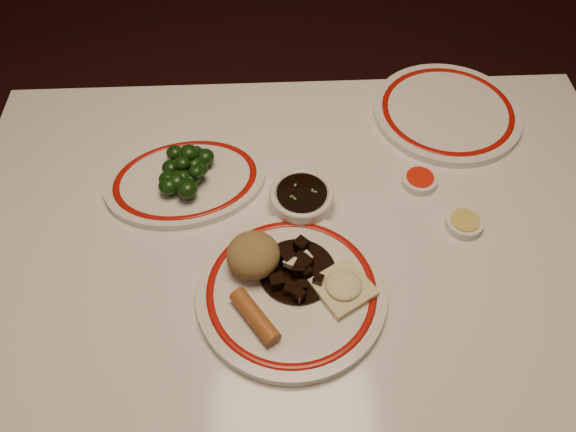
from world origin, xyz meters
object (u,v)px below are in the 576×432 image
Objects in this scene: rice_mound at (253,255)px; spring_roll at (255,316)px; fried_wonton at (343,287)px; stirfry_heap at (297,270)px; main_plate at (291,292)px; dining_table at (305,284)px; broccoli_plate at (186,181)px; soy_bowl at (302,200)px; broccoli_pile at (186,169)px.

rice_mound reaches higher than spring_roll.
stirfry_heap is at bearing 154.16° from fried_wonton.
main_plate is at bearing -38.89° from rice_mound.
spring_roll reaches higher than main_plate.
fried_wonton is 0.08m from stirfry_heap.
main_plate is (-0.03, -0.07, 0.10)m from dining_table.
spring_roll is 0.10m from stirfry_heap.
stirfry_heap is at bearing -48.03° from broccoli_plate.
spring_roll reaches higher than dining_table.
spring_roll is at bearing -161.11° from fried_wonton.
stirfry_heap is 0.29m from broccoli_plate.
main_plate is 0.04m from stirfry_heap.
broccoli_plate is (-0.21, 0.17, 0.10)m from dining_table.
broccoli_plate is at bearing 122.37° from rice_mound.
spring_roll reaches higher than soy_bowl.
broccoli_plate is at bearing 141.44° from dining_table.
rice_mound is 0.10m from spring_roll.
rice_mound reaches higher than stirfry_heap.
broccoli_pile is (-0.12, 0.20, -0.01)m from rice_mound.
rice_mound reaches higher than fried_wonton.
main_plate is 3.52× the size of fried_wonton.
fried_wonton is (0.14, -0.05, -0.02)m from rice_mound.
spring_roll is (-0.08, -0.13, 0.12)m from dining_table.
rice_mound is at bearing -161.74° from dining_table.
spring_roll is 0.77× the size of broccoli_pile.
fried_wonton is at bearing -43.34° from broccoli_plate.
rice_mound is (-0.06, 0.05, 0.04)m from main_plate.
broccoli_plate is (-0.19, 0.21, -0.02)m from stirfry_heap.
main_plate is at bearing -53.12° from broccoli_plate.
fried_wonton is at bearing -25.84° from stirfry_heap.
rice_mound reaches higher than broccoli_pile.
spring_roll reaches higher than broccoli_plate.
soy_bowl is (0.21, -0.06, 0.01)m from broccoli_plate.
fried_wonton reaches higher than main_plate.
spring_roll is (0.00, -0.10, -0.02)m from rice_mound.
fried_wonton and soy_bowl have the same top height.
stirfry_heap is 0.15m from soy_bowl.
broccoli_plate is at bearing -156.32° from broccoli_pile.
broccoli_pile reaches higher than soy_bowl.
spring_roll is at bearing -123.86° from dining_table.
rice_mound is at bearing 141.11° from main_plate.
stirfry_heap is at bearing -48.81° from broccoli_pile.
soy_bowl is (0.08, 0.13, -0.03)m from rice_mound.
broccoli_plate is at bearing 162.74° from soy_bowl.
rice_mound reaches higher than soy_bowl.
dining_table is 0.30m from broccoli_pile.
stirfry_heap is at bearing -111.66° from dining_table.
dining_table is at bearing -89.04° from soy_bowl.
rice_mound reaches higher than dining_table.
dining_table is 12.26× the size of spring_roll.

